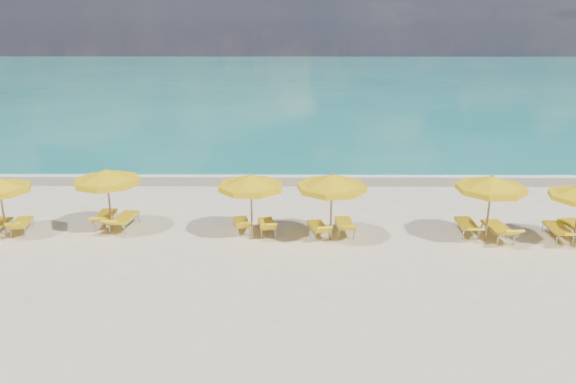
{
  "coord_description": "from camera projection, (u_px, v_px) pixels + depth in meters",
  "views": [
    {
      "loc": [
        0.14,
        -18.81,
        7.66
      ],
      "look_at": [
        0.0,
        1.5,
        1.2
      ],
      "focal_mm": 35.0,
      "sensor_mm": 36.0,
      "label": 1
    }
  ],
  "objects": [
    {
      "name": "lounger_1_right",
      "position": [
        124.0,
        223.0,
        20.9
      ],
      "size": [
        0.92,
        2.06,
        0.79
      ],
      "rotation": [
        0.0,
        0.0,
        -0.14
      ],
      "color": "#A5A8AD",
      "rests_on": "ground"
    },
    {
      "name": "foam_line",
      "position": [
        289.0,
        174.0,
        28.06
      ],
      "size": [
        120.0,
        1.2,
        0.03
      ],
      "primitive_type": "cube",
      "color": "white",
      "rests_on": "ground"
    },
    {
      "name": "lounger_2_left",
      "position": [
        242.0,
        226.0,
        20.64
      ],
      "size": [
        0.81,
        1.66,
        0.72
      ],
      "rotation": [
        0.0,
        0.0,
        0.19
      ],
      "color": "#A5A8AD",
      "rests_on": "ground"
    },
    {
      "name": "umbrella_4",
      "position": [
        491.0,
        184.0,
        19.25
      ],
      "size": [
        3.17,
        3.17,
        2.44
      ],
      "rotation": [
        0.0,
        0.0,
        0.42
      ],
      "color": "#9C734E",
      "rests_on": "ground"
    },
    {
      "name": "whitecap_far",
      "position": [
        394.0,
        118.0,
        43.06
      ],
      "size": [
        18.0,
        0.3,
        0.05
      ],
      "primitive_type": "cube",
      "color": "white",
      "rests_on": "ground"
    },
    {
      "name": "wet_sand_band",
      "position": [
        289.0,
        179.0,
        27.3
      ],
      "size": [
        120.0,
        2.6,
        0.01
      ],
      "primitive_type": "cube",
      "color": "tan",
      "rests_on": "ground"
    },
    {
      "name": "ground_plane",
      "position": [
        288.0,
        236.0,
        20.25
      ],
      "size": [
        120.0,
        120.0,
        0.0
      ],
      "primitive_type": "plane",
      "color": "beige"
    },
    {
      "name": "lounger_4_left",
      "position": [
        467.0,
        228.0,
        20.39
      ],
      "size": [
        0.67,
        1.91,
        0.68
      ],
      "rotation": [
        0.0,
        0.0,
        -0.03
      ],
      "color": "#A5A8AD",
      "rests_on": "ground"
    },
    {
      "name": "lounger_2_right",
      "position": [
        267.0,
        228.0,
        20.48
      ],
      "size": [
        0.8,
        1.71,
        0.75
      ],
      "rotation": [
        0.0,
        0.0,
        0.16
      ],
      "color": "#A5A8AD",
      "rests_on": "ground"
    },
    {
      "name": "lounger_5_left",
      "position": [
        558.0,
        233.0,
        19.92
      ],
      "size": [
        0.69,
        1.97,
        0.7
      ],
      "rotation": [
        0.0,
        0.0,
        -0.03
      ],
      "color": "#A5A8AD",
      "rests_on": "ground"
    },
    {
      "name": "whitecap_near",
      "position": [
        198.0,
        137.0,
        36.49
      ],
      "size": [
        14.0,
        0.36,
        0.05
      ],
      "primitive_type": "cube",
      "color": "white",
      "rests_on": "ground"
    },
    {
      "name": "lounger_0_right",
      "position": [
        22.0,
        227.0,
        20.57
      ],
      "size": [
        0.87,
        1.75,
        0.74
      ],
      "rotation": [
        0.0,
        0.0,
        0.19
      ],
      "color": "#A5A8AD",
      "rests_on": "ground"
    },
    {
      "name": "umbrella_1",
      "position": [
        107.0,
        177.0,
        20.14
      ],
      "size": [
        2.42,
        2.42,
        2.42
      ],
      "rotation": [
        0.0,
        0.0,
        0.01
      ],
      "color": "#9C734E",
      "rests_on": "ground"
    },
    {
      "name": "lounger_4_right",
      "position": [
        498.0,
        232.0,
        19.95
      ],
      "size": [
        0.85,
        2.07,
        0.82
      ],
      "rotation": [
        0.0,
        0.0,
        0.1
      ],
      "color": "#A5A8AD",
      "rests_on": "ground"
    },
    {
      "name": "lounger_1_left",
      "position": [
        105.0,
        220.0,
        21.24
      ],
      "size": [
        0.71,
        1.89,
        0.74
      ],
      "rotation": [
        0.0,
        0.0,
        0.06
      ],
      "color": "#A5A8AD",
      "rests_on": "ground"
    },
    {
      "name": "umbrella_2",
      "position": [
        251.0,
        183.0,
        19.63
      ],
      "size": [
        3.0,
        3.0,
        2.38
      ],
      "rotation": [
        0.0,
        0.0,
        0.34
      ],
      "color": "#9C734E",
      "rests_on": "ground"
    },
    {
      "name": "ocean",
      "position": [
        291.0,
        82.0,
        65.99
      ],
      "size": [
        120.0,
        80.0,
        0.3
      ],
      "primitive_type": "cube",
      "color": "#14756B",
      "rests_on": "ground"
    },
    {
      "name": "lounger_3_left",
      "position": [
        318.0,
        231.0,
        20.22
      ],
      "size": [
        0.87,
        1.73,
        0.73
      ],
      "rotation": [
        0.0,
        0.0,
        0.2
      ],
      "color": "#A5A8AD",
      "rests_on": "ground"
    },
    {
      "name": "umbrella_3",
      "position": [
        332.0,
        183.0,
        19.29
      ],
      "size": [
        2.92,
        2.92,
        2.48
      ],
      "rotation": [
        0.0,
        0.0,
        -0.21
      ],
      "color": "#9C734E",
      "rests_on": "ground"
    },
    {
      "name": "lounger_3_right",
      "position": [
        344.0,
        228.0,
        20.43
      ],
      "size": [
        0.67,
        1.85,
        0.75
      ],
      "rotation": [
        0.0,
        0.0,
        0.04
      ],
      "color": "#A5A8AD",
      "rests_on": "ground"
    }
  ]
}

